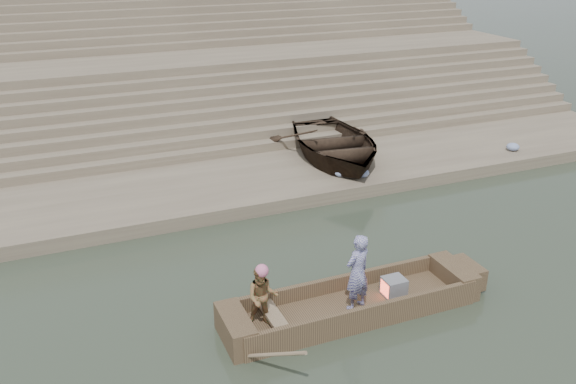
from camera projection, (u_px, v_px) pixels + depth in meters
ground at (342, 344)px, 11.86m from camera, size 120.00×120.00×0.00m
lower_landing at (223, 188)px, 18.58m from camera, size 32.00×4.00×0.40m
mid_landing at (167, 93)px, 24.47m from camera, size 32.00×3.00×2.80m
upper_landing at (135, 37)px, 29.94m from camera, size 32.00×3.00×5.20m
ghat_steps at (158, 75)px, 25.75m from camera, size 32.00×11.00×5.20m
main_rowboat at (352, 309)px, 12.75m from camera, size 5.00×1.30×0.22m
rowboat_trim at (361, 299)px, 12.74m from camera, size 6.04×2.63×1.97m
standing_man at (357, 272)px, 12.29m from camera, size 0.71×0.57×1.68m
rowing_man at (262, 297)px, 11.81m from camera, size 0.75×0.66×1.30m
television at (393, 287)px, 12.98m from camera, size 0.46×0.42×0.40m
beached_rowboat at (334, 143)px, 20.11m from camera, size 4.45×5.77×1.10m
cloth_bundles at (223, 191)px, 17.51m from camera, size 20.66×1.24×0.26m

